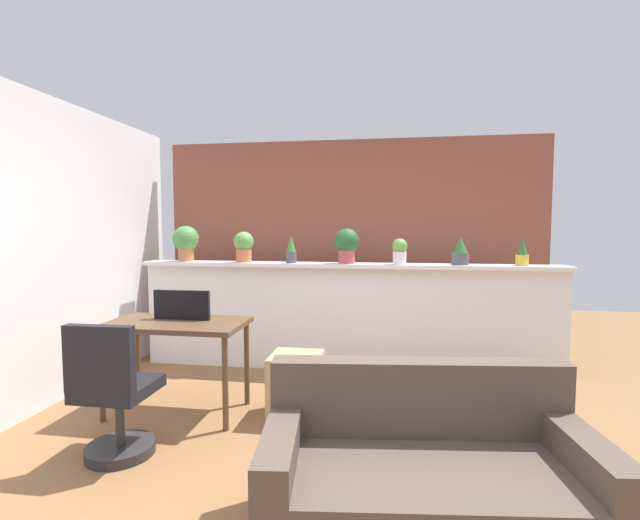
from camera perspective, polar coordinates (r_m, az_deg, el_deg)
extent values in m
plane|color=brown|center=(3.03, -0.96, -25.57)|extent=(12.00, 12.00, 0.00)
cube|color=white|center=(4.71, 3.25, -7.52)|extent=(4.33, 0.16, 1.09)
cube|color=white|center=(4.59, 3.23, -0.68)|extent=(4.33, 0.28, 0.04)
cube|color=brown|center=(5.22, 3.94, 1.41)|extent=(4.33, 0.10, 2.50)
cube|color=white|center=(4.15, -34.84, 0.63)|extent=(0.12, 4.40, 2.60)
cylinder|color=#C66B42|center=(5.09, -16.73, 0.65)|extent=(0.16, 0.16, 0.14)
sphere|color=#4C9347|center=(5.08, -16.77, 2.62)|extent=(0.28, 0.28, 0.28)
cylinder|color=#C66B42|center=(4.82, -9.70, 0.57)|extent=(0.16, 0.16, 0.14)
sphere|color=#669E4C|center=(4.81, -9.72, 2.33)|extent=(0.21, 0.21, 0.21)
cylinder|color=#4C4C51|center=(4.63, -3.70, 0.33)|extent=(0.11, 0.11, 0.11)
cone|color=#3D843D|center=(4.63, -3.71, 2.05)|extent=(0.10, 0.10, 0.16)
cylinder|color=#B7474C|center=(4.58, 3.42, 0.40)|extent=(0.17, 0.17, 0.13)
sphere|color=#235B2D|center=(4.57, 3.43, 2.44)|extent=(0.26, 0.26, 0.26)
cylinder|color=silver|center=(4.54, 10.12, 0.27)|extent=(0.13, 0.13, 0.13)
sphere|color=#669E4C|center=(4.53, 10.14, 1.78)|extent=(0.15, 0.15, 0.15)
cylinder|color=#4C4C51|center=(4.61, 17.47, 0.15)|extent=(0.16, 0.16, 0.12)
cone|color=#2D7033|center=(4.60, 17.51, 1.89)|extent=(0.14, 0.14, 0.16)
cylinder|color=gold|center=(4.75, 24.39, -0.02)|extent=(0.12, 0.12, 0.10)
cone|color=#2D7033|center=(4.74, 24.44, 1.62)|extent=(0.10, 0.10, 0.17)
cylinder|color=brown|center=(3.93, -26.13, -13.22)|extent=(0.04, 0.04, 0.71)
cylinder|color=brown|center=(3.48, -12.01, -15.19)|extent=(0.04, 0.04, 0.71)
cylinder|color=brown|center=(4.33, -22.26, -11.49)|extent=(0.04, 0.04, 0.71)
cylinder|color=brown|center=(3.93, -9.34, -12.88)|extent=(0.04, 0.04, 0.71)
cube|color=brown|center=(3.80, -17.87, -7.77)|extent=(1.10, 0.60, 0.04)
cube|color=black|center=(3.84, -17.24, -5.50)|extent=(0.47, 0.04, 0.24)
cylinder|color=#262628|center=(3.47, -24.10, -21.20)|extent=(0.44, 0.44, 0.07)
cylinder|color=#333333|center=(3.39, -24.21, -18.06)|extent=(0.06, 0.06, 0.34)
cube|color=black|center=(3.32, -24.33, -14.70)|extent=(0.44, 0.44, 0.08)
cube|color=black|center=(3.10, -26.36, -11.31)|extent=(0.44, 0.08, 0.42)
cube|color=tan|center=(3.68, -3.06, -15.74)|extent=(0.40, 0.40, 0.50)
cube|color=black|center=(3.51, -3.74, -16.77)|extent=(0.28, 0.04, 0.28)
cube|color=brown|center=(2.46, 13.66, -27.99)|extent=(1.64, 0.94, 0.40)
cube|color=brown|center=(2.54, 12.43, -16.74)|extent=(1.57, 0.34, 0.40)
cube|color=brown|center=(2.30, -5.05, -22.33)|extent=(0.25, 0.77, 0.16)
cube|color=brown|center=(2.55, 30.45, -20.12)|extent=(0.25, 0.77, 0.16)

